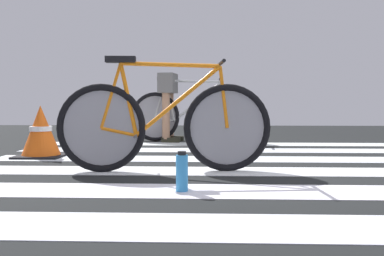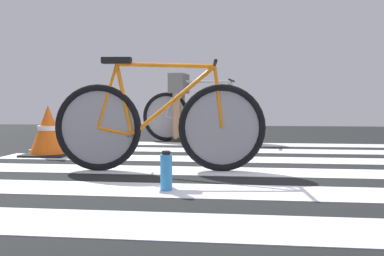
% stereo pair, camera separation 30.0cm
% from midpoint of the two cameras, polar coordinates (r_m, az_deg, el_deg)
% --- Properties ---
extents(ground, '(18.00, 14.00, 0.02)m').
position_cam_midpoint_polar(ground, '(3.44, 10.97, -6.21)').
color(ground, black).
extents(crosswalk_markings, '(5.44, 4.97, 0.00)m').
position_cam_midpoint_polar(crosswalk_markings, '(3.46, 11.55, -5.96)').
color(crosswalk_markings, silver).
rests_on(crosswalk_markings, ground).
extents(bicycle_1_of_2, '(1.73, 0.52, 0.93)m').
position_cam_midpoint_polar(bicycle_1_of_2, '(3.43, -2.01, 0.47)').
color(bicycle_1_of_2, black).
rests_on(bicycle_1_of_2, ground).
extents(bicycle_2_of_2, '(1.73, 0.52, 0.93)m').
position_cam_midpoint_polar(bicycle_2_of_2, '(6.02, 2.53, 1.75)').
color(bicycle_2_of_2, black).
rests_on(bicycle_2_of_2, ground).
extents(cyclist_2_of_2, '(0.35, 0.43, 0.98)m').
position_cam_midpoint_polar(cyclist_2_of_2, '(6.09, -0.35, 4.12)').
color(cyclist_2_of_2, '#A87A5B').
rests_on(cyclist_2_of_2, ground).
extents(water_bottle, '(0.08, 0.08, 0.26)m').
position_cam_midpoint_polar(water_bottle, '(2.68, -0.34, -6.02)').
color(water_bottle, '#3490D6').
rests_on(water_bottle, ground).
extents(traffic_cone, '(0.47, 0.47, 0.54)m').
position_cam_midpoint_polar(traffic_cone, '(4.67, -17.26, -0.50)').
color(traffic_cone, black).
rests_on(traffic_cone, ground).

